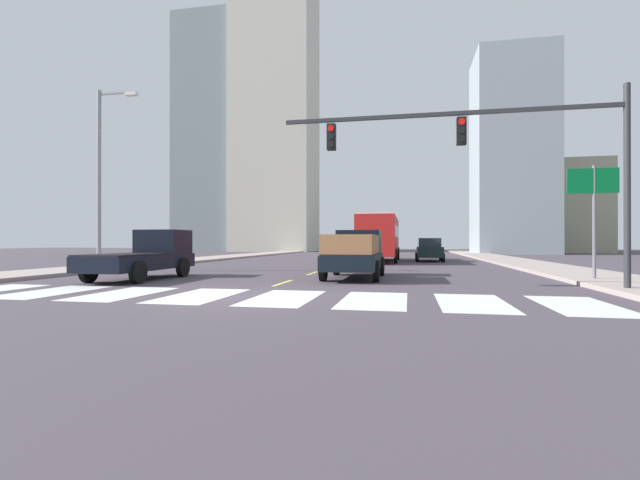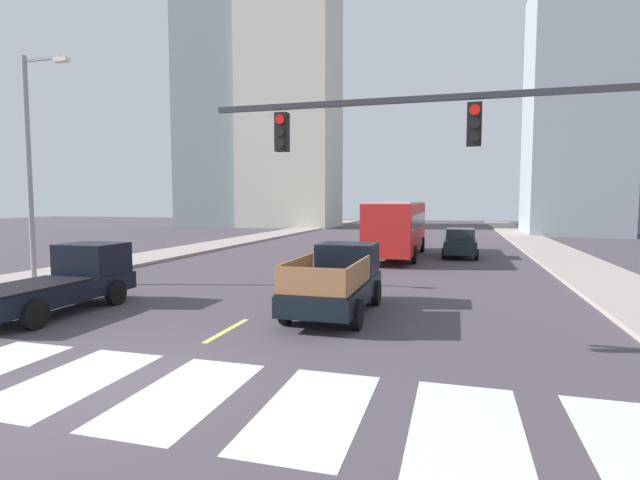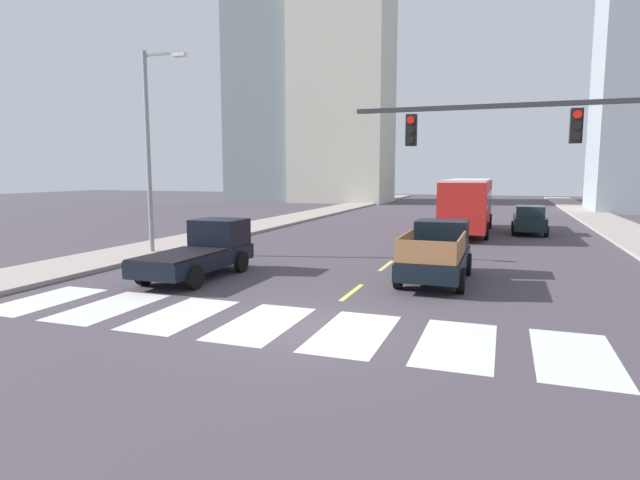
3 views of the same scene
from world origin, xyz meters
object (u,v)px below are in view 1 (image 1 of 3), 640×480
object	(u,v)px
city_bus	(380,235)
sedan_near_left	(429,250)
direction_sign_green	(593,198)
pickup_dark	(147,255)
traffic_signal_gantry	(504,149)
streetlight_left	(102,171)
pickup_stakebed	(356,255)

from	to	relation	value
city_bus	sedan_near_left	distance (m)	3.89
sedan_near_left	direction_sign_green	size ratio (longest dim) A/B	1.05
pickup_dark	sedan_near_left	xyz separation A→B (m)	(11.70, 18.04, -0.06)
city_bus	sedan_near_left	world-z (taller)	city_bus
traffic_signal_gantry	direction_sign_green	bearing A→B (deg)	42.40
city_bus	traffic_signal_gantry	xyz separation A→B (m)	(4.90, -18.87, 2.29)
pickup_dark	city_bus	xyz separation A→B (m)	(8.10, 17.08, 1.03)
sedan_near_left	pickup_dark	bearing A→B (deg)	-124.27
traffic_signal_gantry	streetlight_left	world-z (taller)	streetlight_left
pickup_stakebed	traffic_signal_gantry	bearing A→B (deg)	-39.41
pickup_dark	traffic_signal_gantry	size ratio (longest dim) A/B	0.51
pickup_stakebed	pickup_dark	size ratio (longest dim) A/B	1.00
pickup_stakebed	traffic_signal_gantry	size ratio (longest dim) A/B	0.51
pickup_stakebed	sedan_near_left	distance (m)	16.22
pickup_stakebed	direction_sign_green	distance (m)	8.90
sedan_near_left	traffic_signal_gantry	xyz separation A→B (m)	(1.30, -19.83, 3.38)
traffic_signal_gantry	pickup_stakebed	bearing A→B (deg)	140.82
pickup_dark	city_bus	size ratio (longest dim) A/B	0.48
city_bus	streetlight_left	world-z (taller)	streetlight_left
streetlight_left	pickup_stakebed	bearing A→B (deg)	-5.85
direction_sign_green	streetlight_left	size ratio (longest dim) A/B	0.47
pickup_stakebed	traffic_signal_gantry	xyz separation A→B (m)	(4.93, -4.02, 3.31)
city_bus	direction_sign_green	xyz separation A→B (m)	(8.60, -15.49, 1.08)
city_bus	sedan_near_left	xyz separation A→B (m)	(3.60, 0.96, -1.09)
sedan_near_left	streetlight_left	distance (m)	22.31
streetlight_left	direction_sign_green	bearing A→B (deg)	-5.22
direction_sign_green	pickup_dark	bearing A→B (deg)	-174.57
city_bus	traffic_signal_gantry	distance (m)	19.63
pickup_dark	sedan_near_left	distance (m)	21.50
pickup_dark	direction_sign_green	world-z (taller)	direction_sign_green
traffic_signal_gantry	pickup_dark	bearing A→B (deg)	172.16
pickup_stakebed	pickup_dark	distance (m)	8.37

